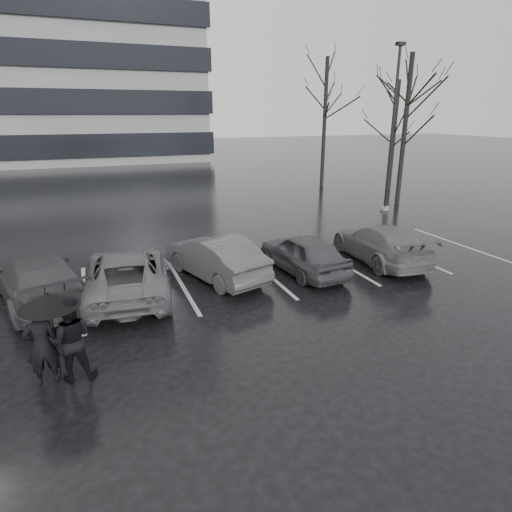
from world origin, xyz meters
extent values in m
plane|color=black|center=(0.00, 0.00, 0.00)|extent=(160.00, 160.00, 0.00)
imported|color=black|center=(1.76, 2.00, 0.64)|extent=(1.88, 3.91, 1.29)
imported|color=#2A2A2D|center=(-1.06, 2.57, 0.68)|extent=(2.61, 4.36, 1.36)
imported|color=#434446|center=(-3.79, 2.13, 0.66)|extent=(2.59, 4.91, 1.31)
imported|color=black|center=(-6.06, 2.44, 0.69)|extent=(3.09, 5.06, 1.37)
imported|color=#434446|center=(4.79, 2.01, 0.65)|extent=(2.17, 4.58, 1.29)
imported|color=black|center=(-5.67, -1.69, 0.82)|extent=(0.64, 0.47, 1.64)
imported|color=black|center=(-5.16, -1.71, 0.85)|extent=(0.88, 0.71, 1.70)
cylinder|color=black|center=(-5.43, -1.66, 0.79)|extent=(0.02, 0.02, 1.59)
cone|color=black|center=(-5.43, -1.66, 1.69)|extent=(1.09, 1.09, 0.28)
sphere|color=black|center=(-5.43, -1.66, 1.83)|extent=(0.05, 0.05, 0.05)
cylinder|color=gray|center=(10.30, 8.90, 0.09)|extent=(0.45, 0.45, 0.18)
cylinder|color=black|center=(10.30, 8.90, 4.05)|extent=(0.14, 0.14, 8.10)
cube|color=black|center=(10.30, 8.90, 8.15)|extent=(0.45, 0.27, 0.16)
cube|color=#A2A2A4|center=(-5.00, 2.50, 0.00)|extent=(0.12, 5.00, 0.00)
cube|color=#A2A2A4|center=(-2.20, 2.50, 0.00)|extent=(0.12, 5.00, 0.00)
cube|color=#A2A2A4|center=(0.60, 2.50, 0.00)|extent=(0.12, 5.00, 0.00)
cube|color=#A2A2A4|center=(3.40, 2.50, 0.00)|extent=(0.12, 5.00, 0.00)
cube|color=#A2A2A4|center=(6.20, 2.50, 0.00)|extent=(0.12, 5.00, 0.00)
cube|color=#A2A2A4|center=(9.00, 2.50, 0.00)|extent=(0.12, 5.00, 0.00)
cylinder|color=black|center=(12.00, 10.00, 4.00)|extent=(0.26, 0.26, 8.00)
cylinder|color=black|center=(14.50, 14.00, 3.50)|extent=(0.26, 0.26, 7.00)
cylinder|color=black|center=(11.00, 17.00, 4.25)|extent=(0.26, 0.26, 8.50)
camera|label=1|loc=(-4.48, -9.78, 4.98)|focal=30.00mm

